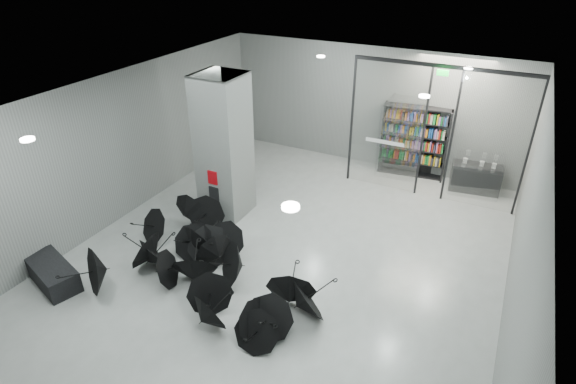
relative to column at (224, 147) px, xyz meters
The scene contains 10 objects.
room 3.31m from the column, 38.66° to the right, with size 14.00×14.02×4.01m.
column is the anchor object (origin of this frame).
fire_cabinet 0.90m from the column, 90.00° to the right, with size 0.28×0.04×0.38m, color #A50A07.
info_panel 1.31m from the column, 90.00° to the right, with size 0.30×0.03×0.42m, color black.
exit_sign 6.18m from the column, 33.96° to the left, with size 0.30×0.06×0.15m, color #0CE533.
glass_partition 6.02m from the column, 35.58° to the left, with size 5.06×0.08×4.00m.
bench 5.16m from the column, 111.91° to the right, with size 1.58×0.68×0.51m, color black.
bookshelf 6.35m from the column, 48.96° to the left, with size 2.13×0.43×2.34m, color black, non-canonical shape.
shop_counter 7.80m from the column, 35.77° to the left, with size 1.47×0.59×0.88m, color black.
umbrella_cluster 3.49m from the column, 66.30° to the right, with size 5.98×4.42×1.28m.
Camera 1 is at (4.25, -7.54, 6.98)m, focal length 28.88 mm.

